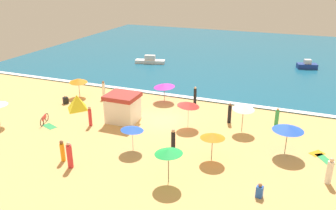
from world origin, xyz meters
TOP-DOWN VIEW (x-y plane):
  - ground_plane at (0.00, 0.00)m, footprint 60.00×60.00m
  - ocean_water at (0.00, 28.00)m, footprint 60.00×44.00m
  - wave_breaker_foam at (0.00, 6.30)m, footprint 57.00×0.70m
  - lifeguard_cabana at (-3.52, -1.31)m, footprint 2.71×2.46m
  - beach_umbrella_0 at (5.46, -4.97)m, footprint 2.37×2.37m
  - beach_umbrella_1 at (3.64, -8.62)m, footprint 2.20×2.19m
  - beach_umbrella_2 at (-10.82, 2.56)m, footprint 2.61×2.60m
  - beach_umbrella_3 at (6.60, 0.43)m, footprint 2.47×2.48m
  - beach_umbrella_4 at (-0.31, -5.75)m, footprint 2.34×2.34m
  - beach_umbrella_5 at (10.20, -2.20)m, footprint 3.10×3.10m
  - beach_umbrella_7 at (-2.00, 4.57)m, footprint 3.03×3.03m
  - beach_umbrella_8 at (2.18, -0.35)m, footprint 2.22×2.20m
  - beach_tent at (-8.89, -0.53)m, footprint 1.67×1.89m
  - parked_bicycle at (-9.64, -4.30)m, footprint 0.65×1.74m
  - beachgoer_0 at (-3.64, 1.62)m, footprint 0.62×0.62m
  - beachgoer_1 at (9.16, -8.09)m, footprint 0.42×0.42m
  - beachgoer_2 at (1.18, 4.79)m, footprint 0.37×0.37m
  - beachgoer_3 at (-4.13, -8.92)m, footprint 0.43×0.43m
  - beachgoer_5 at (12.95, -5.09)m, footprint 0.53×0.53m
  - beachgoer_6 at (9.15, 2.54)m, footprint 0.34×0.34m
  - beachgoer_7 at (5.27, 1.72)m, footprint 0.43×0.43m
  - beachgoer_8 at (-10.92, 0.35)m, footprint 0.64×0.64m
  - beachgoer_9 at (-5.65, -3.23)m, footprint 0.39×0.39m
  - beachgoer_10 at (2.39, -4.48)m, footprint 0.32×0.32m
  - beachgoer_11 at (-3.14, -9.43)m, footprint 0.44×0.44m
  - beachgoer_12 at (-8.17, 3.08)m, footprint 0.41×0.41m
  - beach_towel_0 at (12.88, -1.99)m, footprint 1.36×1.65m
  - beach_towel_1 at (12.39, -1.32)m, footprint 1.21×1.24m
  - beach_towel_2 at (-8.83, -4.69)m, footprint 1.52×1.13m
  - beach_towel_3 at (0.41, 4.08)m, footprint 1.30×1.54m
  - small_boat_0 at (11.29, 22.88)m, footprint 2.79×1.90m
  - small_boat_1 at (-9.50, 17.67)m, footprint 4.33×2.10m

SIDE VIEW (x-z plane):
  - ground_plane at x=0.00m, z-range 0.00..0.00m
  - beach_towel_2 at x=-8.83m, z-range 0.00..0.01m
  - beach_towel_0 at x=12.88m, z-range 0.00..0.01m
  - beach_towel_1 at x=12.39m, z-range 0.00..0.01m
  - beach_towel_3 at x=0.41m, z-range 0.00..0.01m
  - ocean_water at x=0.00m, z-range 0.00..0.10m
  - wave_breaker_foam at x=0.00m, z-range 0.10..0.11m
  - beachgoer_0 at x=-3.64m, z-range -0.07..0.72m
  - beachgoer_8 at x=-10.92m, z-range -0.07..0.78m
  - parked_bicycle at x=-9.64m, z-range 0.00..0.76m
  - beachgoer_1 at x=9.16m, z-range -0.06..0.87m
  - small_boat_1 at x=-9.50m, z-range -0.11..1.05m
  - small_boat_0 at x=11.29m, z-range -0.09..1.12m
  - beach_tent at x=-8.89m, z-range 0.00..1.45m
  - beachgoer_3 at x=-4.13m, z-range -0.03..1.56m
  - beachgoer_6 at x=9.15m, z-range -0.05..1.59m
  - beachgoer_10 at x=2.39m, z-range -0.02..1.59m
  - beachgoer_5 at x=12.95m, z-range -0.06..1.73m
  - beachgoer_7 at x=5.27m, z-range -0.04..1.77m
  - beachgoer_9 at x=-5.65m, z-range -0.01..1.76m
  - beachgoer_11 at x=-3.14m, z-range -0.06..1.84m
  - beachgoer_12 at x=-8.17m, z-range -0.03..1.83m
  - beachgoer_2 at x=1.18m, z-range -0.03..1.83m
  - lifeguard_cabana at x=-3.52m, z-range 0.03..2.52m
  - beach_umbrella_7 at x=-2.00m, z-range 0.71..2.67m
  - beach_umbrella_2 at x=-10.82m, z-range 0.74..2.79m
  - beach_umbrella_4 at x=-0.31m, z-range 0.77..2.78m
  - beach_umbrella_0 at x=5.46m, z-range 0.83..2.94m
  - beach_umbrella_8 at x=2.18m, z-range 0.89..3.17m
  - beach_umbrella_5 at x=10.20m, z-range 0.93..3.22m
  - beach_umbrella_3 at x=6.60m, z-range 0.93..3.32m
  - beach_umbrella_1 at x=3.64m, z-range 0.98..3.37m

